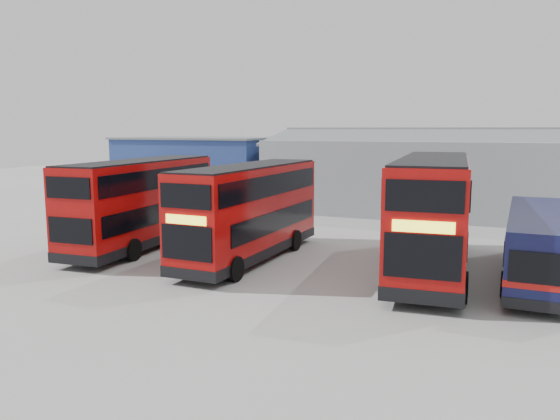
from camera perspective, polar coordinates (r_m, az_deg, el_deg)
The scene contains 8 objects.
ground_plane at distance 22.99m, azimuth -1.12°, elevation -6.12°, with size 120.00×120.00×0.00m, color gray.
office_block at distance 44.84m, azimuth -8.14°, elevation 4.28°, with size 12.30×8.32×5.12m.
maintenance_shed at distance 40.45m, azimuth 21.36°, elevation 3.37°, with size 30.50×12.00×5.89m.
double_decker_left at distance 27.47m, azimuth -14.25°, elevation 0.58°, with size 3.09×10.32×4.31m.
double_decker_centre at distance 24.21m, azimuth -3.20°, elevation -0.30°, with size 2.72×10.07×4.23m.
double_decker_right at distance 22.79m, azimuth 15.57°, elevation -0.59°, with size 3.55×11.23×4.68m.
single_decker_blue at distance 23.08m, azimuth 25.46°, elevation -3.51°, with size 2.57×9.95×2.68m.
panel_van at distance 41.59m, azimuth -15.99°, elevation 1.65°, with size 2.33×4.62×1.94m.
Camera 1 is at (9.07, -20.31, 5.80)m, focal length 35.00 mm.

